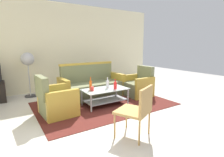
{
  "coord_description": "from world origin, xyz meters",
  "views": [
    {
      "loc": [
        -2.09,
        -2.82,
        1.46
      ],
      "look_at": [
        0.23,
        0.79,
        0.65
      ],
      "focal_mm": 28.25,
      "sensor_mm": 36.0,
      "label": 1
    }
  ],
  "objects_px": {
    "couch": "(92,86)",
    "wicker_chair": "(138,108)",
    "armchair_left": "(56,102)",
    "armchair_right": "(138,86)",
    "bottle_clear": "(107,84)",
    "cup": "(92,89)",
    "coffee_table": "(105,94)",
    "pedestal_fan": "(28,62)",
    "bottle_red": "(115,85)",
    "bottle_orange": "(91,85)"
  },
  "relations": [
    {
      "from": "bottle_red",
      "to": "cup",
      "type": "distance_m",
      "value": 0.57
    },
    {
      "from": "coffee_table",
      "to": "bottle_clear",
      "type": "bearing_deg",
      "value": 11.83
    },
    {
      "from": "armchair_right",
      "to": "bottle_red",
      "type": "height_order",
      "value": "armchair_right"
    },
    {
      "from": "coffee_table",
      "to": "wicker_chair",
      "type": "distance_m",
      "value": 1.68
    },
    {
      "from": "pedestal_fan",
      "to": "armchair_left",
      "type": "bearing_deg",
      "value": -81.83
    },
    {
      "from": "coffee_table",
      "to": "bottle_clear",
      "type": "height_order",
      "value": "bottle_clear"
    },
    {
      "from": "armchair_left",
      "to": "cup",
      "type": "height_order",
      "value": "armchair_left"
    },
    {
      "from": "cup",
      "to": "wicker_chair",
      "type": "relative_size",
      "value": 0.12
    },
    {
      "from": "couch",
      "to": "armchair_right",
      "type": "bearing_deg",
      "value": 151.65
    },
    {
      "from": "armchair_right",
      "to": "coffee_table",
      "type": "relative_size",
      "value": 0.77
    },
    {
      "from": "couch",
      "to": "bottle_clear",
      "type": "height_order",
      "value": "couch"
    },
    {
      "from": "coffee_table",
      "to": "bottle_orange",
      "type": "xyz_separation_m",
      "value": [
        -0.34,
        0.1,
        0.26
      ]
    },
    {
      "from": "bottle_red",
      "to": "couch",
      "type": "bearing_deg",
      "value": 99.97
    },
    {
      "from": "armchair_right",
      "to": "coffee_table",
      "type": "distance_m",
      "value": 1.24
    },
    {
      "from": "couch",
      "to": "bottle_clear",
      "type": "bearing_deg",
      "value": 92.13
    },
    {
      "from": "cup",
      "to": "coffee_table",
      "type": "bearing_deg",
      "value": -0.25
    },
    {
      "from": "couch",
      "to": "wicker_chair",
      "type": "relative_size",
      "value": 2.17
    },
    {
      "from": "bottle_red",
      "to": "cup",
      "type": "xyz_separation_m",
      "value": [
        -0.54,
        0.16,
        -0.04
      ]
    },
    {
      "from": "armchair_left",
      "to": "wicker_chair",
      "type": "distance_m",
      "value": 1.85
    },
    {
      "from": "armchair_left",
      "to": "coffee_table",
      "type": "xyz_separation_m",
      "value": [
        1.19,
        -0.01,
        -0.02
      ]
    },
    {
      "from": "coffee_table",
      "to": "wicker_chair",
      "type": "height_order",
      "value": "wicker_chair"
    },
    {
      "from": "couch",
      "to": "bottle_red",
      "type": "distance_m",
      "value": 0.98
    },
    {
      "from": "coffee_table",
      "to": "bottle_red",
      "type": "bearing_deg",
      "value": -39.15
    },
    {
      "from": "armchair_left",
      "to": "armchair_right",
      "type": "bearing_deg",
      "value": 90.85
    },
    {
      "from": "armchair_right",
      "to": "pedestal_fan",
      "type": "bearing_deg",
      "value": 58.84
    },
    {
      "from": "wicker_chair",
      "to": "pedestal_fan",
      "type": "bearing_deg",
      "value": 81.53
    },
    {
      "from": "armchair_left",
      "to": "bottle_orange",
      "type": "xyz_separation_m",
      "value": [
        0.85,
        0.09,
        0.24
      ]
    },
    {
      "from": "bottle_clear",
      "to": "cup",
      "type": "xyz_separation_m",
      "value": [
        -0.43,
        -0.02,
        -0.06
      ]
    },
    {
      "from": "couch",
      "to": "armchair_left",
      "type": "distance_m",
      "value": 1.45
    },
    {
      "from": "coffee_table",
      "to": "armchair_left",
      "type": "bearing_deg",
      "value": 179.47
    },
    {
      "from": "bottle_red",
      "to": "armchair_left",
      "type": "bearing_deg",
      "value": 173.07
    },
    {
      "from": "coffee_table",
      "to": "bottle_red",
      "type": "xyz_separation_m",
      "value": [
        0.19,
        -0.16,
        0.23
      ]
    },
    {
      "from": "couch",
      "to": "pedestal_fan",
      "type": "distance_m",
      "value": 1.92
    },
    {
      "from": "wicker_chair",
      "to": "bottle_red",
      "type": "bearing_deg",
      "value": 43.39
    },
    {
      "from": "bottle_clear",
      "to": "bottle_orange",
      "type": "height_order",
      "value": "bottle_orange"
    },
    {
      "from": "pedestal_fan",
      "to": "coffee_table",
      "type": "bearing_deg",
      "value": -51.22
    },
    {
      "from": "coffee_table",
      "to": "pedestal_fan",
      "type": "distance_m",
      "value": 2.43
    },
    {
      "from": "couch",
      "to": "coffee_table",
      "type": "relative_size",
      "value": 1.65
    },
    {
      "from": "coffee_table",
      "to": "armchair_right",
      "type": "bearing_deg",
      "value": 8.68
    },
    {
      "from": "armchair_right",
      "to": "pedestal_fan",
      "type": "height_order",
      "value": "pedestal_fan"
    },
    {
      "from": "wicker_chair",
      "to": "couch",
      "type": "bearing_deg",
      "value": 54.85
    },
    {
      "from": "bottle_orange",
      "to": "wicker_chair",
      "type": "bearing_deg",
      "value": -90.67
    },
    {
      "from": "bottle_clear",
      "to": "pedestal_fan",
      "type": "distance_m",
      "value": 2.4
    },
    {
      "from": "armchair_left",
      "to": "coffee_table",
      "type": "height_order",
      "value": "armchair_left"
    },
    {
      "from": "wicker_chair",
      "to": "armchair_right",
      "type": "bearing_deg",
      "value": 22.84
    },
    {
      "from": "armchair_left",
      "to": "bottle_clear",
      "type": "bearing_deg",
      "value": 86.93
    },
    {
      "from": "bottle_clear",
      "to": "bottle_orange",
      "type": "distance_m",
      "value": 0.43
    },
    {
      "from": "coffee_table",
      "to": "bottle_clear",
      "type": "relative_size",
      "value": 3.96
    },
    {
      "from": "armchair_right",
      "to": "wicker_chair",
      "type": "bearing_deg",
      "value": 138.94
    },
    {
      "from": "bottle_clear",
      "to": "couch",
      "type": "bearing_deg",
      "value": 93.85
    }
  ]
}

